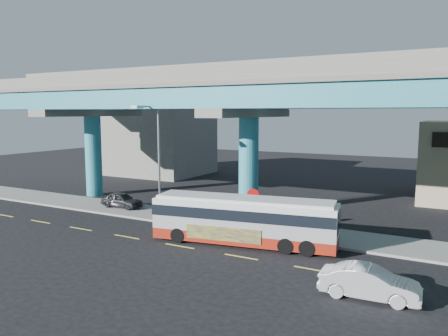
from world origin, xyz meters
The scene contains 10 objects.
ground centered at (0.00, 0.00, 0.00)m, with size 120.00×120.00×0.00m, color black.
sidewalk centered at (0.00, 5.50, 0.07)m, with size 70.00×4.00×0.15m, color gray.
lane_markings centered at (0.00, -0.30, 0.01)m, with size 58.00×0.12×0.01m.
viaduct centered at (0.00, 9.11, 9.14)m, with size 52.00×12.40×11.70m.
building_concrete centered at (-20.00, 24.00, 4.50)m, with size 12.00×10.00×9.00m, color gray.
transit_bus centered at (3.09, 1.89, 1.53)m, with size 11.14×4.12×2.80m.
sedan centered at (11.04, -2.45, 0.67)m, with size 4.17×1.66×1.35m, color #B8B9BD.
parked_car centered at (-9.68, 5.63, 0.75)m, with size 3.56×1.46×1.21m, color #28292C.
street_lamp centered at (-4.64, 3.43, 5.46)m, with size 0.50×2.65×8.23m.
stop_sign centered at (2.62, 4.18, 2.20)m, with size 0.83×0.19×2.81m.
Camera 1 is at (14.07, -20.72, 7.74)m, focal length 35.00 mm.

